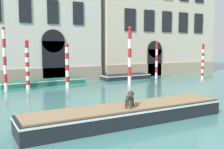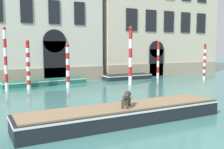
% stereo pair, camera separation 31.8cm
% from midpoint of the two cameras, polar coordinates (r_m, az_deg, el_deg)
% --- Properties ---
extents(palazzo_left, '(11.30, 6.13, 13.89)m').
position_cam_midpoint_polar(palazzo_left, '(26.13, -16.31, 14.35)').
color(palazzo_left, beige).
rests_on(palazzo_left, ground_plane).
extents(palazzo_right, '(14.21, 6.13, 16.10)m').
position_cam_midpoint_polar(palazzo_right, '(31.50, 9.12, 15.11)').
color(palazzo_right, beige).
rests_on(palazzo_right, ground_plane).
extents(boat_foreground, '(8.93, 1.95, 0.71)m').
position_cam_midpoint_polar(boat_foreground, '(10.92, 3.69, -8.44)').
color(boat_foreground, black).
rests_on(boat_foreground, ground_plane).
extents(dog_on_deck, '(0.69, 0.78, 0.64)m').
position_cam_midpoint_polar(dog_on_deck, '(10.50, 4.04, -4.86)').
color(dog_on_deck, '#332D28').
rests_on(dog_on_deck, boat_foreground).
extents(boat_moored_near_palazzo, '(6.78, 2.00, 0.43)m').
position_cam_midpoint_polar(boat_moored_near_palazzo, '(21.82, -13.96, -1.60)').
color(boat_moored_near_palazzo, '#1E6651').
rests_on(boat_moored_near_palazzo, ground_plane).
extents(boat_moored_far, '(4.76, 1.72, 0.45)m').
position_cam_midpoint_polar(boat_moored_far, '(24.83, 3.68, -0.47)').
color(boat_moored_far, black).
rests_on(boat_moored_far, ground_plane).
extents(mooring_pole_0, '(0.24, 0.24, 3.58)m').
position_cam_midpoint_polar(mooring_pole_0, '(25.62, 10.36, 3.18)').
color(mooring_pole_0, white).
rests_on(mooring_pole_0, ground_plane).
extents(mooring_pole_1, '(0.23, 0.23, 3.34)m').
position_cam_midpoint_polar(mooring_pole_1, '(25.99, 19.85, 2.68)').
color(mooring_pole_1, white).
rests_on(mooring_pole_1, ground_plane).
extents(mooring_pole_2, '(0.29, 0.29, 4.68)m').
position_cam_midpoint_polar(mooring_pole_2, '(20.96, 4.47, 4.11)').
color(mooring_pole_2, white).
rests_on(mooring_pole_2, ground_plane).
extents(mooring_pole_3, '(0.28, 0.28, 3.31)m').
position_cam_midpoint_polar(mooring_pole_3, '(19.78, -9.15, 1.94)').
color(mooring_pole_3, white).
rests_on(mooring_pole_3, ground_plane).
extents(mooring_pole_4, '(0.23, 0.23, 4.44)m').
position_cam_midpoint_polar(mooring_pole_4, '(19.44, -21.72, 3.15)').
color(mooring_pole_4, white).
rests_on(mooring_pole_4, ground_plane).
extents(mooring_pole_5, '(0.28, 0.28, 3.57)m').
position_cam_midpoint_polar(mooring_pole_5, '(19.78, -17.36, 2.10)').
color(mooring_pole_5, white).
rests_on(mooring_pole_5, ground_plane).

